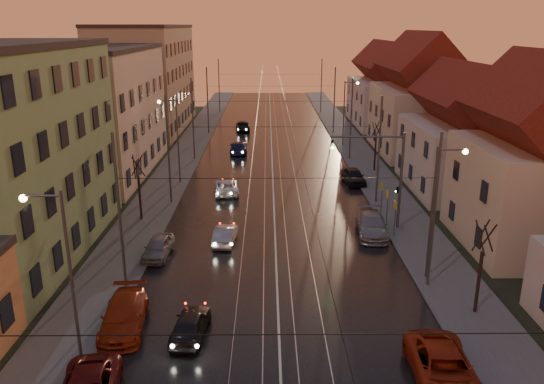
{
  "coord_description": "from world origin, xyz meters",
  "views": [
    {
      "loc": [
        -0.55,
        -18.21,
        14.31
      ],
      "look_at": [
        -0.21,
        17.74,
        2.97
      ],
      "focal_mm": 35.0,
      "sensor_mm": 36.0,
      "label": 1
    }
  ],
  "objects_px": {
    "street_lamp_3": "(347,107)",
    "driving_car_1": "(225,235)",
    "parked_left_3": "(158,247)",
    "parked_right_1": "(372,225)",
    "parked_right_2": "(354,176)",
    "traffic_light_mast": "(388,169)",
    "driving_car_4": "(243,126)",
    "parked_left_2": "(124,315)",
    "street_lamp_2": "(174,132)",
    "parked_right_0": "(444,370)",
    "street_lamp_1": "(438,200)",
    "street_lamp_0": "(62,262)",
    "driving_car_0": "(190,325)",
    "driving_car_3": "(239,147)",
    "driving_car_2": "(226,187)"
  },
  "relations": [
    {
      "from": "street_lamp_3",
      "to": "driving_car_1",
      "type": "distance_m",
      "value": 33.24
    },
    {
      "from": "parked_left_3",
      "to": "parked_right_1",
      "type": "xyz_separation_m",
      "value": [
        14.5,
        3.61,
        0.09
      ]
    },
    {
      "from": "parked_left_3",
      "to": "parked_right_2",
      "type": "distance_m",
      "value": 22.38
    },
    {
      "from": "traffic_light_mast",
      "to": "driving_car_4",
      "type": "bearing_deg",
      "value": 107.53
    },
    {
      "from": "driving_car_4",
      "to": "parked_left_2",
      "type": "xyz_separation_m",
      "value": [
        -3.64,
        -51.04,
        -0.07
      ]
    },
    {
      "from": "street_lamp_2",
      "to": "driving_car_1",
      "type": "bearing_deg",
      "value": -68.66
    },
    {
      "from": "street_lamp_3",
      "to": "driving_car_4",
      "type": "relative_size",
      "value": 1.74
    },
    {
      "from": "driving_car_4",
      "to": "parked_left_3",
      "type": "xyz_separation_m",
      "value": [
        -3.64,
        -42.48,
        -0.14
      ]
    },
    {
      "from": "street_lamp_3",
      "to": "parked_right_1",
      "type": "relative_size",
      "value": 1.59
    },
    {
      "from": "parked_right_0",
      "to": "parked_right_2",
      "type": "relative_size",
      "value": 1.27
    },
    {
      "from": "parked_left_2",
      "to": "parked_left_3",
      "type": "height_order",
      "value": "parked_left_2"
    },
    {
      "from": "parked_left_3",
      "to": "traffic_light_mast",
      "type": "bearing_deg",
      "value": 20.41
    },
    {
      "from": "parked_left_2",
      "to": "parked_right_1",
      "type": "xyz_separation_m",
      "value": [
        14.5,
        12.17,
        0.02
      ]
    },
    {
      "from": "street_lamp_1",
      "to": "driving_car_1",
      "type": "bearing_deg",
      "value": 156.25
    },
    {
      "from": "street_lamp_3",
      "to": "parked_right_0",
      "type": "relative_size",
      "value": 1.49
    },
    {
      "from": "street_lamp_2",
      "to": "driving_car_1",
      "type": "relative_size",
      "value": 2.15
    },
    {
      "from": "street_lamp_0",
      "to": "parked_left_2",
      "type": "relative_size",
      "value": 1.63
    },
    {
      "from": "street_lamp_2",
      "to": "driving_car_0",
      "type": "xyz_separation_m",
      "value": [
        4.86,
        -25.95,
        -4.24
      ]
    },
    {
      "from": "driving_car_1",
      "to": "traffic_light_mast",
      "type": "bearing_deg",
      "value": -163.32
    },
    {
      "from": "street_lamp_0",
      "to": "parked_right_2",
      "type": "relative_size",
      "value": 1.89
    },
    {
      "from": "traffic_light_mast",
      "to": "parked_left_3",
      "type": "bearing_deg",
      "value": -163.41
    },
    {
      "from": "driving_car_0",
      "to": "parked_right_2",
      "type": "distance_m",
      "value": 28.32
    },
    {
      "from": "street_lamp_0",
      "to": "parked_left_2",
      "type": "height_order",
      "value": "street_lamp_0"
    },
    {
      "from": "parked_right_1",
      "to": "driving_car_3",
      "type": "bearing_deg",
      "value": 117.68
    },
    {
      "from": "traffic_light_mast",
      "to": "driving_car_2",
      "type": "height_order",
      "value": "traffic_light_mast"
    },
    {
      "from": "street_lamp_0",
      "to": "street_lamp_2",
      "type": "bearing_deg",
      "value": 90.0
    },
    {
      "from": "driving_car_1",
      "to": "parked_right_2",
      "type": "distance_m",
      "value": 18.04
    },
    {
      "from": "street_lamp_3",
      "to": "parked_right_1",
      "type": "distance_m",
      "value": 29.41
    },
    {
      "from": "street_lamp_0",
      "to": "driving_car_1",
      "type": "xyz_separation_m",
      "value": [
        5.66,
        13.52,
        -4.27
      ]
    },
    {
      "from": "driving_car_0",
      "to": "driving_car_1",
      "type": "xyz_separation_m",
      "value": [
        0.79,
        11.47,
        -0.03
      ]
    },
    {
      "from": "driving_car_1",
      "to": "driving_car_2",
      "type": "bearing_deg",
      "value": -81.79
    },
    {
      "from": "street_lamp_3",
      "to": "parked_left_2",
      "type": "distance_m",
      "value": 44.65
    },
    {
      "from": "driving_car_0",
      "to": "parked_left_3",
      "type": "xyz_separation_m",
      "value": [
        -3.36,
        9.3,
        -0.0
      ]
    },
    {
      "from": "parked_right_0",
      "to": "parked_right_1",
      "type": "relative_size",
      "value": 1.07
    },
    {
      "from": "driving_car_1",
      "to": "parked_left_2",
      "type": "bearing_deg",
      "value": 73.33
    },
    {
      "from": "driving_car_0",
      "to": "parked_right_2",
      "type": "bearing_deg",
      "value": -110.19
    },
    {
      "from": "parked_right_0",
      "to": "parked_left_3",
      "type": "bearing_deg",
      "value": 139.59
    },
    {
      "from": "traffic_light_mast",
      "to": "driving_car_3",
      "type": "distance_m",
      "value": 27.3
    },
    {
      "from": "driving_car_3",
      "to": "parked_right_1",
      "type": "relative_size",
      "value": 0.96
    },
    {
      "from": "street_lamp_0",
      "to": "parked_right_1",
      "type": "height_order",
      "value": "street_lamp_0"
    },
    {
      "from": "driving_car_2",
      "to": "parked_left_3",
      "type": "xyz_separation_m",
      "value": [
        -3.42,
        -13.45,
        0.03
      ]
    },
    {
      "from": "street_lamp_0",
      "to": "driving_car_4",
      "type": "height_order",
      "value": "street_lamp_0"
    },
    {
      "from": "street_lamp_1",
      "to": "parked_right_1",
      "type": "bearing_deg",
      "value": 107.56
    },
    {
      "from": "driving_car_3",
      "to": "parked_right_0",
      "type": "xyz_separation_m",
      "value": [
        10.6,
        -41.97,
        0.05
      ]
    },
    {
      "from": "driving_car_3",
      "to": "driving_car_4",
      "type": "height_order",
      "value": "driving_car_4"
    },
    {
      "from": "street_lamp_3",
      "to": "parked_left_2",
      "type": "height_order",
      "value": "street_lamp_3"
    },
    {
      "from": "driving_car_2",
      "to": "parked_right_0",
      "type": "relative_size",
      "value": 0.82
    },
    {
      "from": "street_lamp_2",
      "to": "parked_left_3",
      "type": "distance_m",
      "value": 17.24
    },
    {
      "from": "street_lamp_3",
      "to": "parked_left_3",
      "type": "height_order",
      "value": "street_lamp_3"
    },
    {
      "from": "street_lamp_0",
      "to": "driving_car_1",
      "type": "relative_size",
      "value": 2.15
    }
  ]
}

